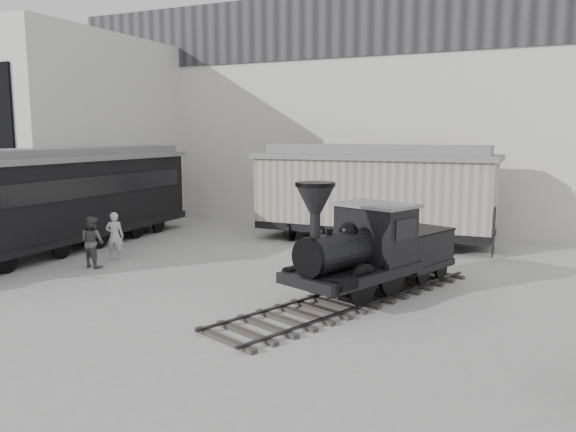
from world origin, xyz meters
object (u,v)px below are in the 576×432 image
at_px(passenger_coach, 66,198).
at_px(visitor_b, 92,242).
at_px(boxcar, 373,192).
at_px(visitor_a, 115,236).
at_px(locomotive, 368,254).

bearing_deg(passenger_coach, visitor_b, -34.42).
bearing_deg(boxcar, passenger_coach, -149.56).
bearing_deg(visitor_a, locomotive, 148.53).
relative_size(passenger_coach, visitor_a, 7.96).
xyz_separation_m(passenger_coach, visitor_a, (3.03, -0.79, -1.16)).
height_order(visitor_a, visitor_b, visitor_b).
distance_m(boxcar, passenger_coach, 12.25).
xyz_separation_m(boxcar, passenger_coach, (-10.59, -6.16, -0.11)).
relative_size(locomotive, visitor_a, 5.32).
bearing_deg(visitor_b, passenger_coach, -25.46).
bearing_deg(boxcar, visitor_a, -137.15).
bearing_deg(visitor_a, boxcar, -164.19).
bearing_deg(visitor_a, visitor_b, 68.10).
xyz_separation_m(locomotive, boxcar, (-2.04, 7.73, 0.94)).
distance_m(visitor_a, visitor_b, 1.22).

